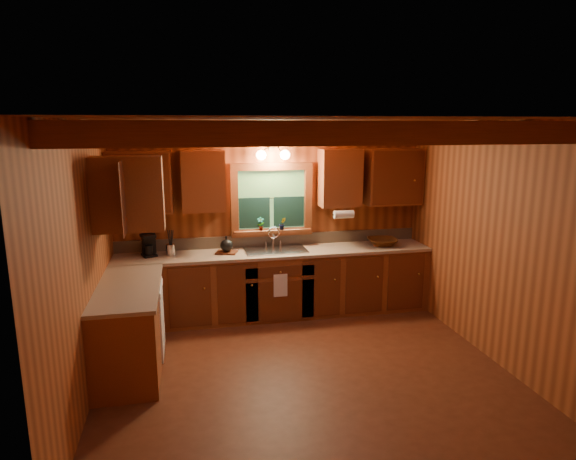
# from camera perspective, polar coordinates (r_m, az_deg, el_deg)

# --- Properties ---
(room) EXTENTS (4.20, 4.20, 4.20)m
(room) POSITION_cam_1_polar(r_m,az_deg,el_deg) (4.98, 1.92, -2.46)
(room) COLOR #512513
(room) RESTS_ON ground
(ceiling_beams) EXTENTS (4.20, 2.54, 0.18)m
(ceiling_beams) POSITION_cam_1_polar(r_m,az_deg,el_deg) (4.82, 2.02, 11.38)
(ceiling_beams) COLOR brown
(ceiling_beams) RESTS_ON room
(base_cabinets) EXTENTS (4.20, 2.22, 0.86)m
(base_cabinets) POSITION_cam_1_polar(r_m,az_deg,el_deg) (6.36, -5.31, -7.42)
(base_cabinets) COLOR brown
(base_cabinets) RESTS_ON ground
(countertop) EXTENTS (4.20, 2.24, 0.04)m
(countertop) POSITION_cam_1_polar(r_m,az_deg,el_deg) (6.23, -5.27, -3.49)
(countertop) COLOR #9F866D
(countertop) RESTS_ON base_cabinets
(backsplash) EXTENTS (4.20, 0.02, 0.16)m
(backsplash) POSITION_cam_1_polar(r_m,az_deg,el_deg) (6.84, -1.89, -1.16)
(backsplash) COLOR #9B8168
(backsplash) RESTS_ON room
(dishwasher_panel) EXTENTS (0.02, 0.60, 0.80)m
(dishwasher_panel) POSITION_cam_1_polar(r_m,az_deg,el_deg) (5.77, -14.40, -9.87)
(dishwasher_panel) COLOR white
(dishwasher_panel) RESTS_ON base_cabinets
(upper_cabinets) EXTENTS (4.19, 1.77, 0.78)m
(upper_cabinets) POSITION_cam_1_polar(r_m,az_deg,el_deg) (6.17, -6.38, 5.42)
(upper_cabinets) COLOR brown
(upper_cabinets) RESTS_ON room
(window) EXTENTS (1.12, 0.08, 1.00)m
(window) POSITION_cam_1_polar(r_m,az_deg,el_deg) (6.72, -1.90, 3.36)
(window) COLOR brown
(window) RESTS_ON room
(window_sill) EXTENTS (1.06, 0.14, 0.04)m
(window_sill) POSITION_cam_1_polar(r_m,az_deg,el_deg) (6.75, -1.80, -0.13)
(window_sill) COLOR brown
(window_sill) RESTS_ON room
(wall_sconce) EXTENTS (0.45, 0.21, 0.17)m
(wall_sconce) POSITION_cam_1_polar(r_m,az_deg,el_deg) (6.54, -1.75, 8.72)
(wall_sconce) COLOR black
(wall_sconce) RESTS_ON room
(paper_towel_roll) EXTENTS (0.27, 0.11, 0.11)m
(paper_towel_roll) POSITION_cam_1_polar(r_m,az_deg,el_deg) (6.65, 6.46, 1.81)
(paper_towel_roll) COLOR white
(paper_towel_roll) RESTS_ON upper_cabinets
(dish_towel) EXTENTS (0.18, 0.01, 0.30)m
(dish_towel) POSITION_cam_1_polar(r_m,az_deg,el_deg) (6.38, -0.87, -6.44)
(dish_towel) COLOR white
(dish_towel) RESTS_ON base_cabinets
(sink) EXTENTS (0.82, 0.48, 0.43)m
(sink) POSITION_cam_1_polar(r_m,az_deg,el_deg) (6.60, -1.45, -2.76)
(sink) COLOR silver
(sink) RESTS_ON countertop
(coffee_maker) EXTENTS (0.16, 0.21, 0.29)m
(coffee_maker) POSITION_cam_1_polar(r_m,az_deg,el_deg) (6.55, -15.83, -1.66)
(coffee_maker) COLOR black
(coffee_maker) RESTS_ON countertop
(utensil_crock) EXTENTS (0.12, 0.12, 0.33)m
(utensil_crock) POSITION_cam_1_polar(r_m,az_deg,el_deg) (6.51, -13.43, -2.17)
(utensil_crock) COLOR silver
(utensil_crock) RESTS_ON countertop
(cutting_board) EXTENTS (0.31, 0.26, 0.02)m
(cutting_board) POSITION_cam_1_polar(r_m,az_deg,el_deg) (6.50, -7.12, -2.59)
(cutting_board) COLOR #562512
(cutting_board) RESTS_ON countertop
(teakettle) EXTENTS (0.16, 0.16, 0.21)m
(teakettle) POSITION_cam_1_polar(r_m,az_deg,el_deg) (6.48, -7.14, -1.78)
(teakettle) COLOR black
(teakettle) RESTS_ON cutting_board
(wicker_basket) EXTENTS (0.46, 0.46, 0.10)m
(wicker_basket) POSITION_cam_1_polar(r_m,az_deg,el_deg) (6.98, 10.87, -1.36)
(wicker_basket) COLOR #48230C
(wicker_basket) RESTS_ON countertop
(potted_plant_left) EXTENTS (0.10, 0.07, 0.18)m
(potted_plant_left) POSITION_cam_1_polar(r_m,az_deg,el_deg) (6.69, -3.19, 0.73)
(potted_plant_left) COLOR #562512
(potted_plant_left) RESTS_ON window_sill
(potted_plant_right) EXTENTS (0.10, 0.08, 0.17)m
(potted_plant_right) POSITION_cam_1_polar(r_m,az_deg,el_deg) (6.72, -0.66, 0.75)
(potted_plant_right) COLOR #562512
(potted_plant_right) RESTS_ON window_sill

